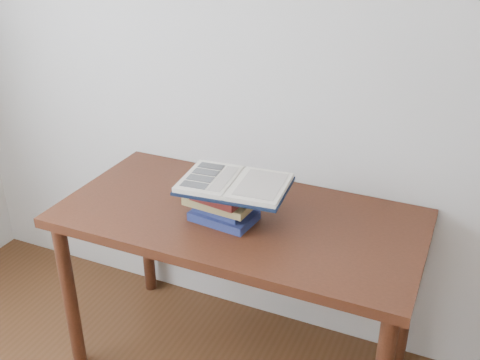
% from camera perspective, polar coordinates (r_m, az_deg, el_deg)
% --- Properties ---
extents(desk, '(1.45, 0.72, 0.77)m').
position_cam_1_polar(desk, '(2.28, -0.10, -5.58)').
color(desk, '#461F11').
rests_on(desk, ground).
extents(book_stack, '(0.28, 0.20, 0.15)m').
position_cam_1_polar(book_stack, '(2.17, -1.77, -2.26)').
color(book_stack, '#181E4A').
rests_on(book_stack, desk).
extents(open_book, '(0.43, 0.31, 0.03)m').
position_cam_1_polar(open_book, '(2.11, -0.55, -0.39)').
color(open_book, black).
rests_on(open_book, book_stack).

